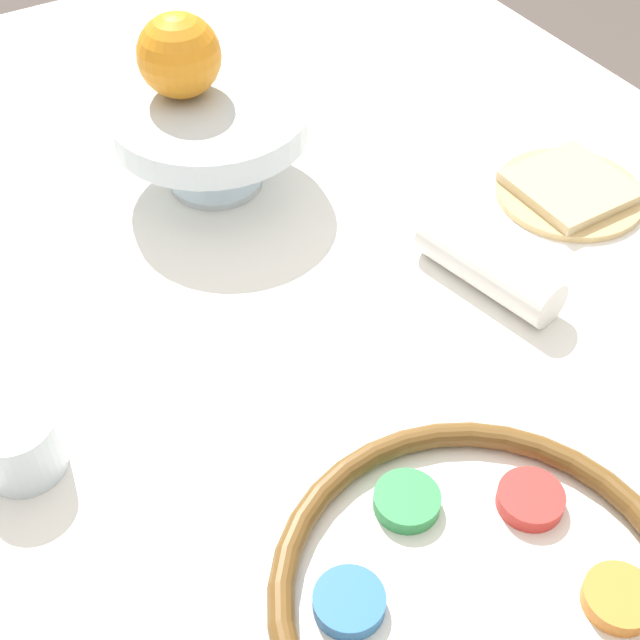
{
  "coord_description": "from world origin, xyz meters",
  "views": [
    {
      "loc": [
        -0.49,
        0.32,
        1.36
      ],
      "look_at": [
        -0.01,
        0.04,
        0.79
      ],
      "focal_mm": 50.0,
      "sensor_mm": 36.0,
      "label": 1
    }
  ],
  "objects_px": {
    "cup_near": "(21,448)",
    "bread_plate": "(570,190)",
    "seder_plate": "(484,601)",
    "orange_fruit": "(179,55)",
    "fruit_stand": "(211,123)",
    "napkin_roll": "(489,267)"
  },
  "relations": [
    {
      "from": "orange_fruit",
      "to": "napkin_roll",
      "type": "xyz_separation_m",
      "value": [
        -0.33,
        -0.17,
        -0.12
      ]
    },
    {
      "from": "seder_plate",
      "to": "cup_near",
      "type": "xyz_separation_m",
      "value": [
        0.29,
        0.24,
        0.01
      ]
    },
    {
      "from": "cup_near",
      "to": "bread_plate",
      "type": "bearing_deg",
      "value": -85.57
    },
    {
      "from": "orange_fruit",
      "to": "fruit_stand",
      "type": "bearing_deg",
      "value": -162.21
    },
    {
      "from": "seder_plate",
      "to": "cup_near",
      "type": "distance_m",
      "value": 0.38
    },
    {
      "from": "seder_plate",
      "to": "cup_near",
      "type": "bearing_deg",
      "value": 39.83
    },
    {
      "from": "seder_plate",
      "to": "orange_fruit",
      "type": "distance_m",
      "value": 0.61
    },
    {
      "from": "seder_plate",
      "to": "fruit_stand",
      "type": "relative_size",
      "value": 1.44
    },
    {
      "from": "seder_plate",
      "to": "bread_plate",
      "type": "xyz_separation_m",
      "value": [
        0.34,
        -0.39,
        -0.01
      ]
    },
    {
      "from": "fruit_stand",
      "to": "bread_plate",
      "type": "xyz_separation_m",
      "value": [
        -0.22,
        -0.32,
        -0.07
      ]
    },
    {
      "from": "seder_plate",
      "to": "napkin_roll",
      "type": "distance_m",
      "value": 0.35
    },
    {
      "from": "fruit_stand",
      "to": "napkin_roll",
      "type": "xyz_separation_m",
      "value": [
        -0.29,
        -0.16,
        -0.05
      ]
    },
    {
      "from": "bread_plate",
      "to": "napkin_roll",
      "type": "relative_size",
      "value": 1.01
    },
    {
      "from": "bread_plate",
      "to": "orange_fruit",
      "type": "bearing_deg",
      "value": 52.37
    },
    {
      "from": "orange_fruit",
      "to": "napkin_roll",
      "type": "bearing_deg",
      "value": -152.85
    },
    {
      "from": "napkin_roll",
      "to": "cup_near",
      "type": "xyz_separation_m",
      "value": [
        0.02,
        0.46,
        0.0
      ]
    },
    {
      "from": "napkin_roll",
      "to": "cup_near",
      "type": "bearing_deg",
      "value": 87.79
    },
    {
      "from": "seder_plate",
      "to": "napkin_roll",
      "type": "bearing_deg",
      "value": -38.81
    },
    {
      "from": "fruit_stand",
      "to": "cup_near",
      "type": "relative_size",
      "value": 3.21
    },
    {
      "from": "seder_plate",
      "to": "cup_near",
      "type": "relative_size",
      "value": 4.64
    },
    {
      "from": "orange_fruit",
      "to": "cup_near",
      "type": "distance_m",
      "value": 0.44
    },
    {
      "from": "fruit_stand",
      "to": "napkin_roll",
      "type": "relative_size",
      "value": 1.33
    }
  ]
}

